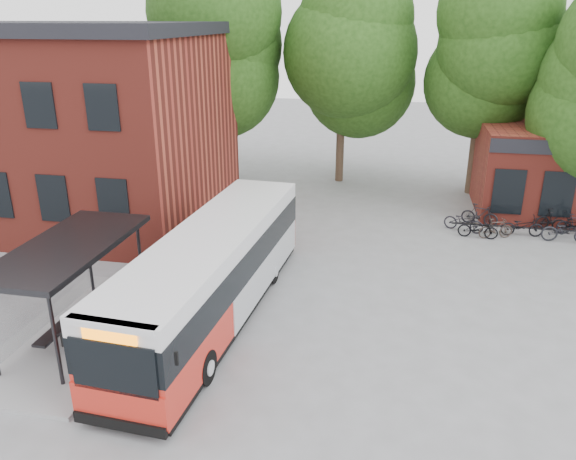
% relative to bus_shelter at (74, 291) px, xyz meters
% --- Properties ---
extents(ground, '(100.00, 100.00, 0.00)m').
position_rel_bus_shelter_xyz_m(ground, '(4.50, 1.00, -1.45)').
color(ground, slate).
extents(station_building, '(18.40, 10.40, 8.50)m').
position_rel_bus_shelter_xyz_m(station_building, '(-8.50, 10.00, 2.80)').
color(station_building, maroon).
rests_on(station_building, ground).
extents(bus_shelter, '(3.60, 7.00, 2.90)m').
position_rel_bus_shelter_xyz_m(bus_shelter, '(0.00, 0.00, 0.00)').
color(bus_shelter, '#262629').
rests_on(bus_shelter, ground).
extents(bike_rail, '(5.20, 0.10, 0.38)m').
position_rel_bus_shelter_xyz_m(bike_rail, '(13.78, 11.00, -1.26)').
color(bike_rail, '#262629').
rests_on(bike_rail, ground).
extents(tree_0, '(7.92, 7.92, 11.00)m').
position_rel_bus_shelter_xyz_m(tree_0, '(-1.50, 17.00, 4.05)').
color(tree_0, '#1D4011').
rests_on(tree_0, ground).
extents(tree_1, '(7.92, 7.92, 10.40)m').
position_rel_bus_shelter_xyz_m(tree_1, '(5.50, 18.00, 3.75)').
color(tree_1, '#1D4011').
rests_on(tree_1, ground).
extents(tree_2, '(7.92, 7.92, 11.00)m').
position_rel_bus_shelter_xyz_m(tree_2, '(12.50, 17.00, 4.05)').
color(tree_2, '#1D4011').
rests_on(tree_2, ground).
extents(city_bus, '(3.07, 11.29, 2.84)m').
position_rel_bus_shelter_xyz_m(city_bus, '(3.51, 1.81, -0.03)').
color(city_bus, red).
rests_on(city_bus, ground).
extents(bicycle_0, '(1.81, 1.19, 0.90)m').
position_rel_bus_shelter_xyz_m(bicycle_0, '(11.68, 11.04, -1.00)').
color(bicycle_0, black).
rests_on(bicycle_0, ground).
extents(bicycle_1, '(1.66, 0.92, 0.96)m').
position_rel_bus_shelter_xyz_m(bicycle_1, '(12.44, 11.97, -0.97)').
color(bicycle_1, black).
rests_on(bicycle_1, ground).
extents(bicycle_2, '(1.67, 0.75, 0.85)m').
position_rel_bus_shelter_xyz_m(bicycle_2, '(12.20, 10.31, -1.03)').
color(bicycle_2, black).
rests_on(bicycle_2, ground).
extents(bicycle_3, '(1.52, 0.82, 0.88)m').
position_rel_bus_shelter_xyz_m(bicycle_3, '(12.92, 10.41, -1.01)').
color(bicycle_3, '#3B312B').
rests_on(bicycle_3, ground).
extents(bicycle_4, '(1.77, 0.73, 0.91)m').
position_rel_bus_shelter_xyz_m(bicycle_4, '(14.04, 10.89, -0.99)').
color(bicycle_4, black).
rests_on(bicycle_4, ground).
extents(bicycle_5, '(1.69, 0.81, 0.98)m').
position_rel_bus_shelter_xyz_m(bicycle_5, '(15.53, 11.97, -0.96)').
color(bicycle_5, black).
rests_on(bicycle_5, ground).
extents(bicycle_6, '(1.94, 0.74, 1.01)m').
position_rel_bus_shelter_xyz_m(bicycle_6, '(15.68, 10.51, -0.95)').
color(bicycle_6, '#212228').
rests_on(bicycle_6, ground).
extents(bicycle_7, '(1.54, 0.45, 0.92)m').
position_rel_bus_shelter_xyz_m(bicycle_7, '(16.31, 11.52, -0.99)').
color(bicycle_7, black).
rests_on(bicycle_7, ground).
extents(bicycle_extra_0, '(1.92, 1.13, 0.95)m').
position_rel_bus_shelter_xyz_m(bicycle_extra_0, '(16.27, 11.43, -0.97)').
color(bicycle_extra_0, black).
rests_on(bicycle_extra_0, ground).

